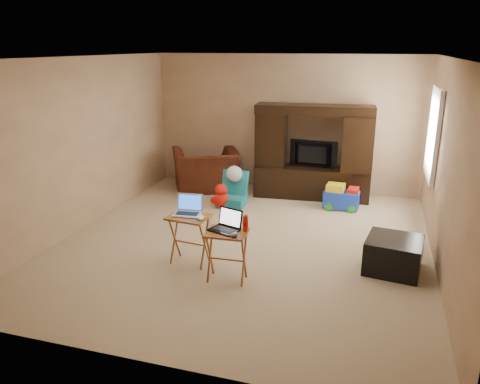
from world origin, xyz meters
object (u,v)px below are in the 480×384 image
(plush_toy, at_px, (221,196))
(tray_table_right, at_px, (227,256))
(push_toy, at_px, (341,197))
(tray_table_left, at_px, (189,240))
(mouse_left, at_px, (201,218))
(recliner, at_px, (206,170))
(television, at_px, (312,155))
(water_bottle, at_px, (245,224))
(child_rocker, at_px, (232,189))
(ottoman, at_px, (394,255))
(laptop_right, at_px, (224,221))
(laptop_left, at_px, (187,206))
(entertainment_center, at_px, (313,152))
(mouse_right, at_px, (234,235))

(plush_toy, bearing_deg, tray_table_right, -69.60)
(push_toy, relative_size, tray_table_right, 0.95)
(tray_table_left, distance_m, mouse_left, 0.40)
(recliner, distance_m, push_toy, 2.61)
(recliner, distance_m, tray_table_left, 3.17)
(television, bearing_deg, water_bottle, 89.39)
(television, xyz_separation_m, recliner, (-1.99, -0.06, -0.42))
(child_rocker, relative_size, push_toy, 1.03)
(push_toy, height_order, water_bottle, water_bottle)
(ottoman, xyz_separation_m, laptop_right, (-1.91, -0.80, 0.53))
(tray_table_left, distance_m, laptop_left, 0.44)
(entertainment_center, bearing_deg, tray_table_right, -102.16)
(tray_table_left, relative_size, tray_table_right, 1.04)
(recliner, relative_size, water_bottle, 6.25)
(television, distance_m, mouse_right, 3.52)
(television, bearing_deg, child_rocker, 38.37)
(push_toy, height_order, mouse_right, mouse_right)
(tray_table_right, distance_m, mouse_left, 0.58)
(plush_toy, bearing_deg, tray_table_left, -81.79)
(push_toy, bearing_deg, tray_table_right, -104.83)
(entertainment_center, relative_size, water_bottle, 10.81)
(water_bottle, bearing_deg, laptop_left, 163.29)
(child_rocker, bearing_deg, mouse_right, -71.25)
(tray_table_left, bearing_deg, water_bottle, -8.54)
(plush_toy, relative_size, laptop_right, 1.32)
(plush_toy, distance_m, laptop_right, 2.60)
(tray_table_left, bearing_deg, laptop_left, 141.76)
(ottoman, distance_m, mouse_left, 2.39)
(ottoman, distance_m, water_bottle, 1.90)
(ottoman, distance_m, tray_table_left, 2.52)
(child_rocker, distance_m, water_bottle, 2.68)
(recliner, distance_m, ottoman, 4.21)
(mouse_left, xyz_separation_m, water_bottle, (0.60, -0.15, 0.04))
(child_rocker, xyz_separation_m, push_toy, (1.81, 0.38, -0.08))
(entertainment_center, bearing_deg, recliner, 178.65)
(push_toy, distance_m, mouse_left, 3.11)
(recliner, distance_m, mouse_right, 3.83)
(tray_table_right, relative_size, mouse_right, 4.92)
(recliner, distance_m, tray_table_right, 3.66)
(television, bearing_deg, mouse_left, 78.61)
(television, relative_size, child_rocker, 1.41)
(recliner, bearing_deg, laptop_right, 85.77)
(laptop_left, relative_size, laptop_right, 1.04)
(ottoman, height_order, laptop_right, laptop_right)
(tray_table_right, height_order, mouse_left, mouse_left)
(tray_table_left, relative_size, laptop_right, 1.98)
(ottoman, distance_m, laptop_right, 2.14)
(push_toy, height_order, laptop_right, laptop_right)
(push_toy, height_order, tray_table_left, tray_table_left)
(entertainment_center, xyz_separation_m, recliner, (-1.99, -0.10, -0.45))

